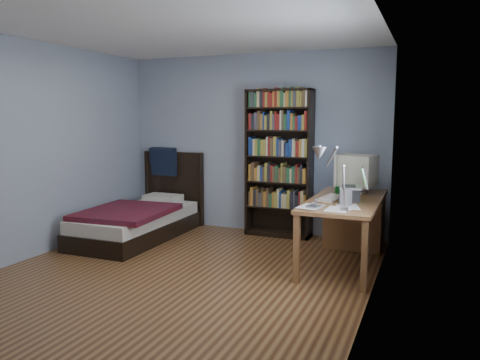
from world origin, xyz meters
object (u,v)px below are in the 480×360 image
Objects in this scene: soda_can at (338,191)px; bookshelf at (279,163)px; desk at (352,218)px; speaker at (346,198)px; keyboard at (332,198)px; laptop at (352,191)px; crt_monitor at (356,171)px; bed at (140,218)px; desk_lamp at (324,160)px.

soda_can is 1.17m from bookshelf.
speaker is at bearing -85.32° from desk.
keyboard is 4.01× the size of soda_can.
speaker is at bearing -91.46° from laptop.
crt_monitor is 4.49× the size of soda_can.
keyboard is (-0.14, -0.57, 0.32)m from desk.
bed reaches higher than keyboard.
speaker is at bearing 82.39° from desk_lamp.
desk is 0.87× the size of bookshelf.
crt_monitor is 2.69× the size of speaker.
desk_lamp is at bearing -91.95° from crt_monitor.
bookshelf is at bearing 141.76° from keyboard.
keyboard is at bearing 96.74° from desk_lamp.
soda_can is (-0.21, 0.31, -0.05)m from laptop.
crt_monitor reaches higher than keyboard.
bookshelf reaches higher than bed.
desk_lamp is (-0.02, -1.58, 0.83)m from desk.
crt_monitor is at bearing 56.96° from soda_can.
bed is at bearing -177.46° from soda_can.
bed is at bearing 176.10° from laptop.
desk is 3.64× the size of crt_monitor.
keyboard is at bearing 141.42° from speaker.
desk is at bearing -21.51° from bookshelf.
bed is at bearing -155.18° from bookshelf.
soda_can is (0.01, 0.31, 0.04)m from keyboard.
laptop is 0.19× the size of bookshelf.
keyboard is 1.37m from bookshelf.
desk is 2.65× the size of desk_lamp.
crt_monitor is at bearing 94.54° from laptop.
keyboard is 2.40× the size of speaker.
speaker is 0.67m from soda_can.
bookshelf reaches higher than keyboard.
speaker is 0.09× the size of bookshelf.
bed is (-2.64, 0.19, -0.49)m from keyboard.
bookshelf reaches higher than crt_monitor.
laptop is 0.88× the size of keyboard.
bookshelf is (-1.06, 0.42, 0.58)m from desk.
laptop is 0.38m from soda_can.
soda_can is (-0.20, 0.64, -0.04)m from speaker.
crt_monitor is at bearing 7.60° from bed.
soda_can is at bearing 124.31° from laptop.
crt_monitor is 0.59m from laptop.
bookshelf is at bearing 117.49° from desk_lamp.
desk_lamp reaches higher than crt_monitor.
desk is 16.37× the size of soda_can.
desk is 0.85× the size of bed.
desk_lamp is 1.14m from keyboard.
desk is at bearing 98.16° from laptop.
desk_lamp is 2.27m from bookshelf.
bed is at bearing -172.22° from desk.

